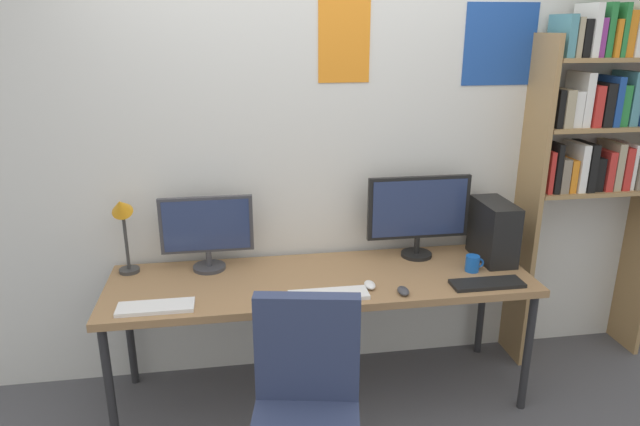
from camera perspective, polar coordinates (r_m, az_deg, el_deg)
wall_back at (r=3.26m, az=-0.98°, el=5.56°), size 4.67×0.11×2.60m
desk at (r=3.07m, az=0.15°, el=-7.41°), size 2.27×0.68×0.74m
bookshelf at (r=3.67m, az=26.22°, el=7.21°), size 0.83×0.28×2.15m
monitor_left at (r=3.13m, az=-11.41°, el=-1.66°), size 0.50×0.18×0.42m
monitor_right at (r=3.28m, az=9.98°, el=0.13°), size 0.60×0.18×0.48m
pc_tower at (r=3.36m, az=17.19°, el=-1.76°), size 0.17×0.34×0.35m
desk_lamp at (r=3.15m, az=-19.39°, el=-0.68°), size 0.11×0.16×0.46m
keyboard_left at (r=2.83m, az=-16.34°, el=-9.16°), size 0.36×0.13×0.02m
keyboard_center at (r=2.84m, az=0.88°, el=-8.31°), size 0.40×0.13×0.02m
keyboard_right at (r=3.08m, az=16.60°, el=-6.88°), size 0.38×0.13×0.02m
mouse_left_side at (r=2.89m, az=8.44°, el=-7.82°), size 0.06×0.10×0.03m
mouse_right_side at (r=2.94m, az=5.07°, el=-7.28°), size 0.06×0.10×0.03m
coffee_mug at (r=3.22m, az=15.25°, el=-4.96°), size 0.11×0.08×0.09m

